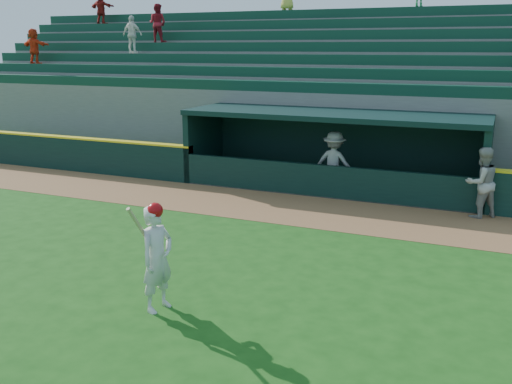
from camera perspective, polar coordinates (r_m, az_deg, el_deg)
ground at (r=11.75m, az=-3.13°, el=-7.94°), size 120.00×120.00×0.00m
warning_track at (r=16.03m, az=4.69°, el=-1.81°), size 40.00×3.00×0.01m
field_wall_left at (r=23.94m, az=-22.87°, el=3.95°), size 15.50×0.30×1.20m
wall_stripe_left at (r=23.84m, az=-23.01°, el=5.44°), size 15.50×0.32×0.06m
dugout_player_front at (r=16.26m, az=21.61°, el=0.88°), size 1.17×1.13×1.90m
dugout_player_inside at (r=17.82m, az=7.81°, el=2.92°), size 1.27×0.76×1.93m
dugout at (r=18.63m, az=7.87°, el=4.65°), size 9.40×2.80×2.46m
stands at (r=22.91m, az=11.06°, el=8.94°), size 34.50×6.25×7.55m
batter_at_plate at (r=9.93m, az=-9.87°, el=-6.43°), size 0.57×0.86×1.94m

